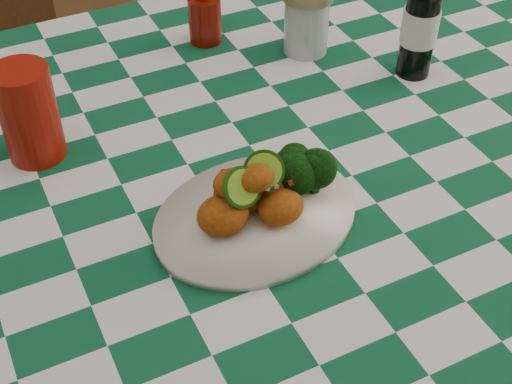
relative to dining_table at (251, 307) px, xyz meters
name	(u,v)px	position (x,y,z in m)	size (l,w,h in m)	color
dining_table	(251,307)	(0.00, 0.00, 0.00)	(1.66, 1.06, 0.79)	#0F5131
plate	(256,217)	(-0.07, -0.15, 0.40)	(0.29, 0.23, 0.02)	white
fried_chicken_pile	(254,190)	(-0.07, -0.15, 0.45)	(0.13, 0.10, 0.08)	#AD5010
broccoli_side	(306,171)	(0.02, -0.14, 0.44)	(0.09, 0.09, 0.07)	black
red_tumbler	(29,114)	(-0.29, 0.12, 0.47)	(0.08, 0.08, 0.15)	maroon
ketchup_bottle	(204,8)	(0.06, 0.32, 0.46)	(0.06, 0.06, 0.13)	#690E05
mason_jar	(307,22)	(0.21, 0.20, 0.45)	(0.09, 0.09, 0.12)	#B2BCBA
beer_bottle	(422,16)	(0.34, 0.06, 0.50)	(0.06, 0.06, 0.22)	black
wooden_chair_right	(291,45)	(0.45, 0.68, 0.09)	(0.44, 0.46, 0.97)	#472814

